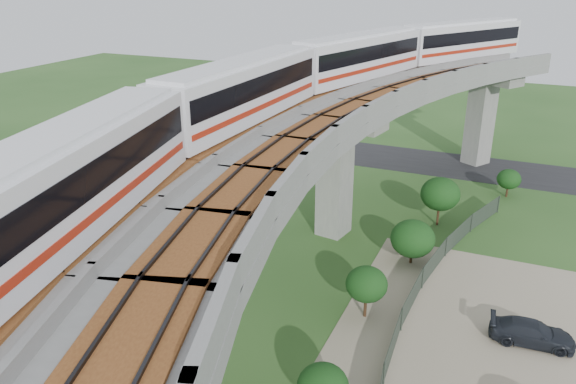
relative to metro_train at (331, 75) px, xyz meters
name	(u,v)px	position (x,y,z in m)	size (l,w,h in m)	color
ground	(264,298)	(-0.97, -8.62, -12.31)	(160.00, 160.00, 0.00)	#2C5321
dirt_lot	(502,380)	(13.03, -10.62, -12.29)	(18.00, 26.00, 0.04)	gray
asphalt_road	(384,157)	(-0.97, 21.38, -12.29)	(60.00, 8.00, 0.03)	#232326
viaduct	(327,168)	(2.87, -8.62, -3.26)	(19.58, 73.98, 11.40)	#99968E
metro_train	(331,75)	(0.00, 0.00, 0.00)	(15.24, 60.66, 3.64)	white
fence	(425,325)	(8.78, -8.62, -11.56)	(3.87, 38.73, 1.50)	#2D382D
tree_0	(509,179)	(11.73, 14.64, -10.66)	(2.05, 2.05, 2.53)	#382314
tree_1	(440,194)	(7.06, 6.30, -9.69)	(3.03, 3.03, 3.92)	#382314
tree_2	(413,239)	(6.41, -0.67, -10.43)	(3.00, 3.00, 3.15)	#382314
tree_3	(367,284)	(5.27, -8.07, -10.13)	(2.41, 2.41, 3.21)	#382314
car_dark	(532,333)	(14.21, -6.95, -11.63)	(1.79, 4.39, 1.27)	black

